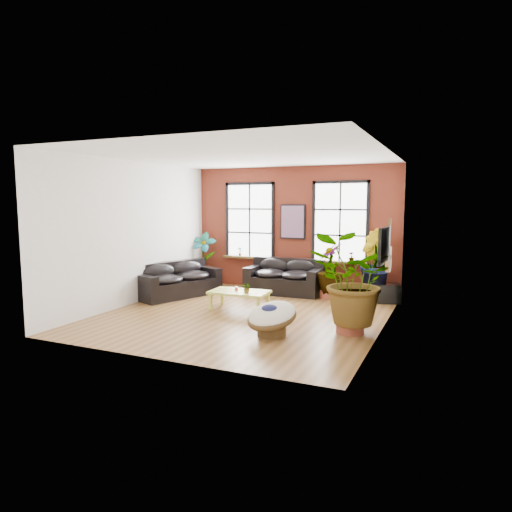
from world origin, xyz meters
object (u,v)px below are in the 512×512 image
(sofa_left, at_px, (177,281))
(coffee_table, at_px, (239,293))
(sofa_back, at_px, (285,278))
(papasan_chair, at_px, (272,317))

(sofa_left, bearing_deg, coffee_table, -87.35)
(sofa_back, xyz_separation_m, coffee_table, (-0.30, -2.26, -0.04))
(sofa_left, xyz_separation_m, coffee_table, (2.20, -0.72, -0.02))
(sofa_back, xyz_separation_m, sofa_left, (-2.50, -1.54, -0.02))
(sofa_back, distance_m, papasan_chair, 4.13)
(sofa_back, relative_size, papasan_chair, 1.69)
(papasan_chair, bearing_deg, sofa_back, 128.37)
(coffee_table, relative_size, papasan_chair, 1.13)
(sofa_left, height_order, papasan_chair, sofa_left)
(sofa_back, relative_size, coffee_table, 1.50)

